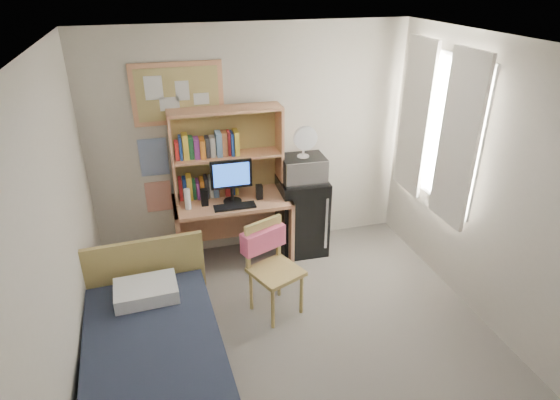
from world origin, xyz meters
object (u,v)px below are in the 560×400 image
object	(u,v)px
mini_fridge	(301,215)
microwave	(303,168)
desk	(233,231)
speaker_right	(259,192)
desk_chair	(276,271)
speaker_left	(204,197)
monitor	(232,182)
bed	(159,389)
bulletin_board	(178,94)
desk_fan	(303,143)

from	to	relation	value
mini_fridge	microwave	size ratio (longest dim) A/B	1.93
desk	speaker_right	world-z (taller)	speaker_right
mini_fridge	desk_chair	bearing A→B (deg)	-117.42
desk	speaker_right	size ratio (longest dim) A/B	7.70
desk	speaker_left	distance (m)	0.58
mini_fridge	speaker_left	xyz separation A→B (m)	(-1.13, -0.10, 0.43)
desk	mini_fridge	size ratio (longest dim) A/B	1.38
monitor	speaker_right	xyz separation A→B (m)	(0.30, -0.00, -0.15)
monitor	microwave	world-z (taller)	monitor
mini_fridge	bed	world-z (taller)	mini_fridge
desk	monitor	size ratio (longest dim) A/B	2.70
desk_chair	speaker_left	bearing A→B (deg)	96.64
desk_chair	bulletin_board	bearing A→B (deg)	94.55
speaker_left	microwave	xyz separation A→B (m)	(1.13, 0.08, 0.17)
desk	speaker_right	distance (m)	0.57
desk	microwave	size ratio (longest dim) A/B	2.66
desk_chair	desk_fan	distance (m)	1.48
speaker_left	desk_chair	bearing A→B (deg)	-59.90
bulletin_board	desk_chair	size ratio (longest dim) A/B	0.99
mini_fridge	desk_fan	bearing A→B (deg)	-90.00
microwave	speaker_left	bearing A→B (deg)	-173.60
desk_chair	speaker_left	world-z (taller)	speaker_left
speaker_right	microwave	world-z (taller)	microwave
bulletin_board	desk	distance (m)	1.62
desk	speaker_left	xyz separation A→B (m)	(-0.30, -0.06, 0.49)
monitor	desk_fan	world-z (taller)	desk_fan
speaker_left	bed	bearing A→B (deg)	-107.51
speaker_left	desk_fan	size ratio (longest dim) A/B	0.56
bulletin_board	speaker_right	bearing A→B (deg)	-27.22
mini_fridge	speaker_left	size ratio (longest dim) A/B	5.02
monitor	speaker_left	bearing A→B (deg)	-180.00
mini_fridge	microwave	distance (m)	0.60
speaker_left	desk_fan	bearing A→B (deg)	4.93
bed	speaker_left	bearing A→B (deg)	69.31
speaker_left	microwave	world-z (taller)	microwave
speaker_right	bulletin_board	bearing A→B (deg)	153.52
bulletin_board	desk	world-z (taller)	bulletin_board
mini_fridge	bed	size ratio (longest dim) A/B	0.44
bulletin_board	speaker_left	distance (m)	1.11
speaker_right	desk_fan	size ratio (longest dim) A/B	0.51
bed	speaker_right	xyz separation A→B (m)	(1.23, 1.89, 0.59)
desk_chair	speaker_right	world-z (taller)	speaker_right
bulletin_board	desk_chair	bearing A→B (deg)	-62.74
desk	microwave	world-z (taller)	microwave
speaker_right	desk_chair	bearing A→B (deg)	-93.36
desk_chair	speaker_right	size ratio (longest dim) A/B	5.77
desk	bulletin_board	bearing A→B (deg)	145.21
desk	desk_fan	xyz separation A→B (m)	(0.83, 0.03, 0.97)
monitor	speaker_right	distance (m)	0.34
monitor	speaker_right	size ratio (longest dim) A/B	2.85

